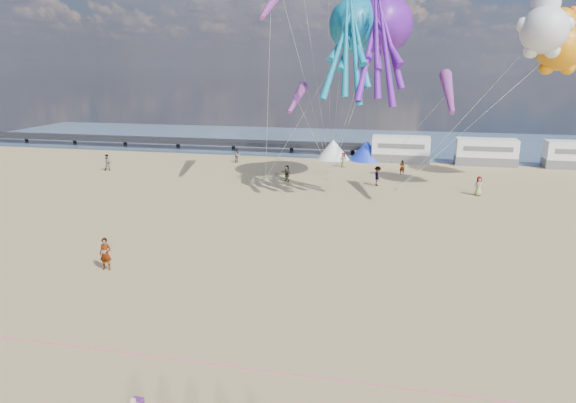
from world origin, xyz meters
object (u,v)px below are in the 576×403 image
object	(u,v)px
kite_panda	(544,30)
beachgoer_5	(402,167)
motorhome_1	(486,152)
beachgoer_4	(287,173)
sandbag_d	(374,176)
windsock_mid	(449,93)
beachgoer_1	(108,162)
standing_person	(105,254)
kite_teddy_orange	(560,47)
tent_white	(333,149)
beachgoer_6	(343,160)
tent_blue	(366,150)
kite_octopus_purple	(383,24)
cooler_purple	(137,403)
sandbag_a	(266,179)
beachgoer_7	(238,156)
beachgoer_0	(479,186)
beachgoer_2	(378,176)
sandbag_b	(329,179)
sandbag_c	(399,189)
motorhome_0	(401,149)
windsock_right	(297,99)
windsock_left	(271,5)
sandbag_e	(330,173)

from	to	relation	value
kite_panda	beachgoer_5	bearing A→B (deg)	124.81
motorhome_1	beachgoer_4	xyz separation A→B (m)	(-20.35, -13.15, -0.70)
sandbag_d	windsock_mid	xyz separation A→B (m)	(5.84, -10.17, 8.94)
beachgoer_1	beachgoer_4	size ratio (longest dim) A/B	1.13
standing_person	kite_teddy_orange	xyz separation A→B (m)	(29.02, 27.35, 11.68)
tent_white	beachgoer_6	world-z (taller)	tent_white
tent_blue	kite_panda	world-z (taller)	kite_panda
kite_octopus_purple	motorhome_1	bearing A→B (deg)	28.36
cooler_purple	windsock_mid	world-z (taller)	windsock_mid
beachgoer_1	kite_panda	bearing A→B (deg)	-28.27
beachgoer_1	sandbag_a	world-z (taller)	beachgoer_1
beachgoer_7	beachgoer_0	bearing A→B (deg)	-94.52
beachgoer_2	beachgoer_0	bearing A→B (deg)	-117.22
beachgoer_0	kite_teddy_orange	distance (m)	14.35
beachgoer_5	sandbag_b	world-z (taller)	beachgoer_5
cooler_purple	sandbag_c	bearing A→B (deg)	76.07
motorhome_0	beachgoer_6	size ratio (longest dim) A/B	4.06
windsock_right	beachgoer_6	bearing A→B (deg)	84.29
sandbag_a	beachgoer_5	bearing A→B (deg)	23.46
standing_person	beachgoer_4	xyz separation A→B (m)	(4.98, 24.19, -0.13)
windsock_left	sandbag_b	bearing A→B (deg)	46.62
beachgoer_5	kite_octopus_purple	distance (m)	15.30
sandbag_e	sandbag_c	bearing A→B (deg)	-39.25
motorhome_0	tent_white	world-z (taller)	motorhome_0
tent_blue	sandbag_d	distance (m)	9.70
kite_octopus_purple	sandbag_c	bearing A→B (deg)	-41.30
sandbag_d	kite_teddy_orange	bearing A→B (deg)	-1.68
beachgoer_1	beachgoer_2	distance (m)	28.86
motorhome_0	sandbag_c	bearing A→B (deg)	-89.94
beachgoer_6	sandbag_d	distance (m)	6.04
motorhome_1	kite_octopus_purple	xyz separation A→B (m)	(-11.62, -13.79, 13.02)
beachgoer_2	kite_teddy_orange	world-z (taller)	kite_teddy_orange
beachgoer_5	windsock_mid	xyz separation A→B (m)	(3.06, -12.19, 8.28)
motorhome_1	tent_white	bearing A→B (deg)	180.00
cooler_purple	beachgoer_6	world-z (taller)	beachgoer_6
cooler_purple	sandbag_e	xyz separation A→B (m)	(1.07, 39.28, -0.05)
windsock_left	windsock_right	distance (m)	8.01
kite_panda	kite_teddy_orange	bearing A→B (deg)	50.03
tent_blue	windsock_right	distance (m)	19.06
beachgoer_1	sandbag_b	xyz separation A→B (m)	(24.06, 0.41, -0.79)
beachgoer_4	beachgoer_7	xyz separation A→B (m)	(-7.80, 8.52, -0.00)
tent_blue	sandbag_a	world-z (taller)	tent_blue
beachgoer_0	beachgoer_1	bearing A→B (deg)	165.80
tent_white	kite_octopus_purple	xyz separation A→B (m)	(5.88, -13.79, 13.32)
beachgoer_0	kite_octopus_purple	xyz separation A→B (m)	(-8.91, 1.41, 13.65)
beachgoer_2	beachgoer_5	xyz separation A→B (m)	(2.26, 5.71, -0.17)
sandbag_e	windsock_right	xyz separation A→B (m)	(-1.92, -8.28, 8.14)
sandbag_c	cooler_purple	bearing A→B (deg)	-103.93
beachgoer_2	beachgoer_4	bearing A→B (deg)	75.00
sandbag_b	windsock_right	world-z (taller)	windsock_right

